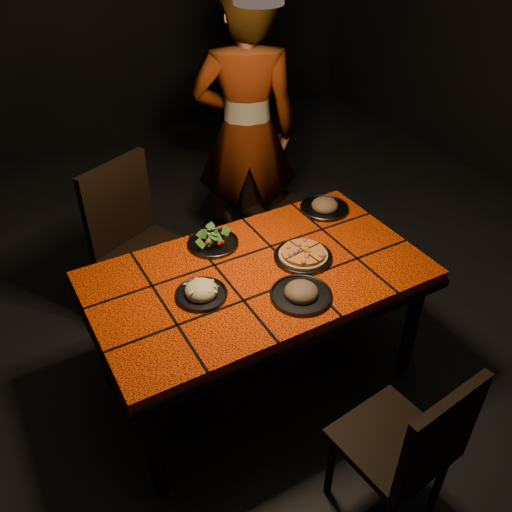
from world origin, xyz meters
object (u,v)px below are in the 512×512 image
dining_table (258,285)px  chair_far_left (136,237)px  chair_far_right (274,196)px  diner (246,134)px  plate_pasta (201,292)px  chair_near (411,445)px  plate_pizza (303,255)px

dining_table → chair_far_left: (-0.35, 0.80, -0.08)m
dining_table → chair_far_right: chair_far_right is taller
diner → plate_pasta: diner is taller
chair_near → plate_pizza: 1.00m
dining_table → diner: size_ratio=0.88×
dining_table → plate_pasta: (-0.31, -0.03, 0.10)m
dining_table → plate_pasta: size_ratio=6.77×
chair_far_right → chair_far_left: bearing=172.5°
chair_near → plate_pasta: chair_near is taller
chair_far_left → plate_pasta: bearing=-111.9°
dining_table → chair_near: 1.00m
chair_near → plate_pasta: (-0.44, 0.95, 0.26)m
chair_near → chair_far_right: (0.54, 1.93, -0.02)m
chair_far_right → diner: (-0.13, 0.14, 0.43)m
chair_near → diner: diner is taller
diner → plate_pizza: 1.16m
chair_near → chair_far_right: bearing=-112.0°
dining_table → chair_near: (0.13, -0.98, -0.16)m
dining_table → chair_near: bearing=-82.4°
chair_far_right → plate_pizza: bearing=-129.6°
chair_near → chair_far_left: 1.84m
chair_near → chair_far_right: chair_near is taller
dining_table → chair_far_left: 0.88m
dining_table → plate_pizza: size_ratio=5.56×
chair_near → plate_pizza: bearing=-103.4°
chair_far_right → plate_pizza: (-0.42, -0.97, 0.28)m
dining_table → plate_pasta: 0.33m
chair_near → chair_far_left: chair_far_left is taller
chair_far_left → chair_far_right: size_ratio=1.20×
chair_near → chair_far_left: bearing=-81.2°
dining_table → chair_far_right: 1.18m
chair_near → chair_far_right: 2.01m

